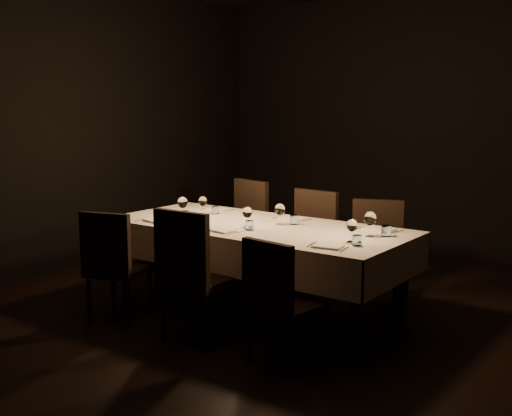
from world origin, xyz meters
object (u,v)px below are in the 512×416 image
Objects in this scene: chair_far_center at (309,238)px; chair_far_right at (376,248)px; chair_near_left at (113,261)px; chair_near_right at (277,296)px; dining_table at (256,234)px; chair_far_left at (242,226)px; chair_near_center at (193,270)px.

chair_far_right is (0.65, 0.06, -0.02)m from chair_far_center.
chair_near_right is (1.56, 0.04, -0.02)m from chair_near_left.
dining_table is 2.75× the size of chair_far_right.
chair_far_center is at bearing 163.74° from chair_far_right.
chair_far_right reaches higher than chair_near_right.
dining_table is 2.90× the size of chair_near_right.
chair_far_center reaches higher than chair_far_right.
chair_near_right reaches higher than dining_table.
chair_near_left is 0.92× the size of chair_far_left.
dining_table is 1.10m from chair_near_right.
chair_far_right reaches higher than chair_near_left.
chair_near_center reaches higher than chair_far_right.
chair_near_left is 1.56m from chair_near_right.
dining_table is 2.56× the size of chair_far_left.
chair_far_left reaches higher than dining_table.
chair_far_left reaches higher than chair_far_center.
chair_near_right is at bearing -109.55° from chair_far_right.
chair_near_right is 1.60m from chair_far_right.
chair_near_center is 1.01× the size of chair_far_left.
chair_far_left is at bearing 179.37° from chair_far_center.
chair_far_center is at bearing 8.20° from chair_far_left.
chair_far_center is at bearing -57.84° from chair_near_right.
chair_far_center is at bearing 87.04° from dining_table.
chair_near_center is at bearing -90.63° from dining_table.
chair_far_center is (-0.71, 1.53, 0.04)m from chair_near_right.
chair_near_right is (0.76, -0.01, -0.06)m from chair_near_center.
chair_near_right is at bearing 176.54° from chair_near_center.
chair_far_left reaches higher than chair_near_right.
chair_far_center is (0.81, -0.06, -0.01)m from chair_far_left.
chair_near_right is 0.95× the size of chair_far_right.
chair_far_right is (-0.06, 1.60, 0.02)m from chair_near_right.
dining_table is at bearing -38.75° from chair_near_right.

